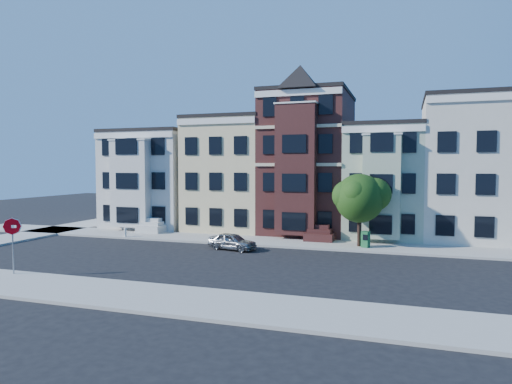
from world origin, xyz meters
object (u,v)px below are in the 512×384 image
(newspaper_box, at_px, (366,239))
(stop_sign, at_px, (13,242))
(parked_car, at_px, (232,241))
(street_tree, at_px, (359,202))
(fire_hydrant, at_px, (125,233))

(newspaper_box, height_order, stop_sign, stop_sign)
(parked_car, xyz_separation_m, stop_sign, (-8.21, -10.93, 1.23))
(newspaper_box, distance_m, stop_sign, 22.11)
(newspaper_box, bearing_deg, stop_sign, -120.81)
(newspaper_box, relative_size, stop_sign, 0.34)
(newspaper_box, bearing_deg, street_tree, 164.68)
(fire_hydrant, xyz_separation_m, stop_sign, (1.89, -12.93, 1.38))
(newspaper_box, bearing_deg, parked_car, -141.05)
(parked_car, height_order, stop_sign, stop_sign)
(street_tree, relative_size, newspaper_box, 5.64)
(parked_car, bearing_deg, newspaper_box, -59.41)
(newspaper_box, bearing_deg, fire_hydrant, -156.93)
(fire_hydrant, bearing_deg, stop_sign, -81.67)
(newspaper_box, xyz_separation_m, stop_sign, (-17.08, -14.00, 1.11))
(street_tree, relative_size, parked_car, 1.83)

